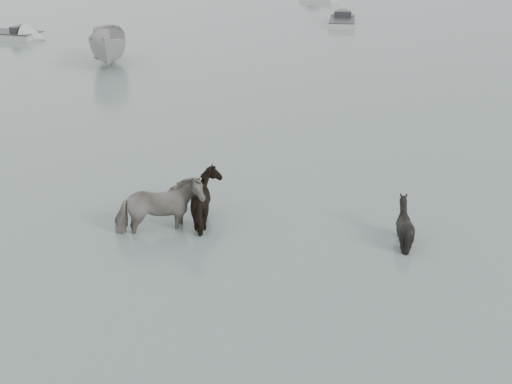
% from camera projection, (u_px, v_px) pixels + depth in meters
% --- Properties ---
extents(ground, '(140.00, 140.00, 0.00)m').
position_uv_depth(ground, '(295.00, 249.00, 14.52)').
color(ground, '#556562').
rests_on(ground, ground).
extents(pony_pinto, '(2.24, 1.39, 1.75)m').
position_uv_depth(pony_pinto, '(158.00, 198.00, 14.93)').
color(pony_pinto, black).
rests_on(pony_pinto, ground).
extents(pony_dark, '(1.33, 1.53, 1.48)m').
position_uv_depth(pony_dark, '(209.00, 193.00, 15.55)').
color(pony_dark, black).
rests_on(pony_dark, ground).
extents(pony_black, '(1.37, 1.27, 1.30)m').
position_uv_depth(pony_black, '(405.00, 215.00, 14.64)').
color(pony_black, black).
rests_on(pony_black, ground).
extents(boat_small, '(3.35, 5.05, 1.83)m').
position_uv_depth(boat_small, '(109.00, 45.00, 31.40)').
color(boat_small, '#A4A39F').
rests_on(boat_small, ground).
extents(skiff_port, '(4.60, 5.20, 0.75)m').
position_uv_depth(skiff_port, '(342.00, 19.00, 42.15)').
color(skiff_port, '#9FA2A0').
rests_on(skiff_port, ground).
extents(skiff_mid, '(4.23, 4.50, 0.75)m').
position_uv_depth(skiff_mid, '(12.00, 32.00, 37.68)').
color(skiff_mid, '#9B9E9B').
rests_on(skiff_mid, ground).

